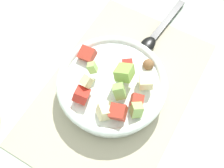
% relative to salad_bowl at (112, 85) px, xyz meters
% --- Properties ---
extents(ground_plane, '(2.40, 2.40, 0.00)m').
position_rel_salad_bowl_xyz_m(ground_plane, '(-0.01, 0.01, -0.04)').
color(ground_plane, silver).
extents(placemat, '(0.50, 0.33, 0.01)m').
position_rel_salad_bowl_xyz_m(placemat, '(-0.01, 0.01, -0.04)').
color(placemat, '#BCB299').
rests_on(placemat, ground_plane).
extents(salad_bowl, '(0.26, 0.26, 0.11)m').
position_rel_salad_bowl_xyz_m(salad_bowl, '(0.00, 0.00, 0.00)').
color(salad_bowl, white).
rests_on(salad_bowl, placemat).
extents(serving_spoon, '(0.22, 0.05, 0.01)m').
position_rel_salad_bowl_xyz_m(serving_spoon, '(-0.21, 0.02, -0.03)').
color(serving_spoon, black).
rests_on(serving_spoon, placemat).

